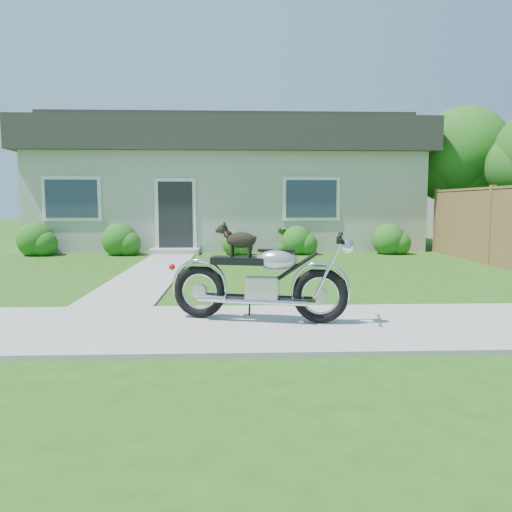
% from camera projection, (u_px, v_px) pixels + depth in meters
% --- Properties ---
extents(ground, '(80.00, 80.00, 0.00)m').
position_uv_depth(ground, '(213.00, 328.00, 5.91)').
color(ground, '#235114').
rests_on(ground, ground).
extents(sidewalk, '(24.00, 2.20, 0.04)m').
position_uv_depth(sidewalk, '(213.00, 326.00, 5.90)').
color(sidewalk, '#9E9B93').
rests_on(sidewalk, ground).
extents(walkway, '(1.20, 8.00, 0.03)m').
position_uv_depth(walkway, '(155.00, 271.00, 10.81)').
color(walkway, '#9E9B93').
rests_on(walkway, ground).
extents(house, '(12.60, 7.03, 4.50)m').
position_uv_depth(house, '(228.00, 184.00, 17.60)').
color(house, '#B7B3A5').
rests_on(house, ground).
extents(fence, '(0.12, 6.62, 1.90)m').
position_uv_depth(fence, '(491.00, 226.00, 11.77)').
color(fence, olive).
rests_on(fence, ground).
extents(tree_far, '(2.97, 2.96, 4.54)m').
position_uv_depth(tree_far, '(467.00, 158.00, 15.94)').
color(tree_far, '#3D2B1C').
rests_on(tree_far, ground).
extents(shrub_row, '(11.10, 1.02, 1.02)m').
position_uv_depth(shrub_row, '(200.00, 241.00, 14.28)').
color(shrub_row, '#235E18').
rests_on(shrub_row, ground).
extents(potted_plant_left, '(0.82, 0.78, 0.72)m').
position_uv_depth(potted_plant_left, '(116.00, 242.00, 14.24)').
color(potted_plant_left, '#255D18').
rests_on(potted_plant_left, ground).
extents(potted_plant_right, '(0.60, 0.60, 0.77)m').
position_uv_depth(potted_plant_right, '(283.00, 241.00, 14.43)').
color(potted_plant_right, '#21661C').
rests_on(potted_plant_right, ground).
extents(motorcycle_with_dog, '(2.19, 0.82, 1.18)m').
position_uv_depth(motorcycle_with_dog, '(262.00, 279.00, 6.06)').
color(motorcycle_with_dog, black).
rests_on(motorcycle_with_dog, sidewalk).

